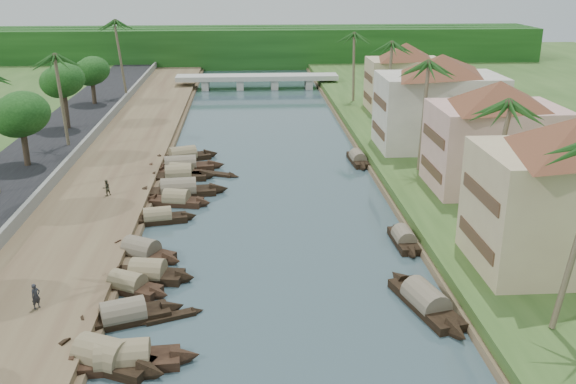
{
  "coord_description": "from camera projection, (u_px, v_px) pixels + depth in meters",
  "views": [
    {
      "loc": [
        -1.98,
        -39.95,
        20.2
      ],
      "look_at": [
        1.41,
        11.6,
        2.0
      ],
      "focal_mm": 40.0,
      "sensor_mm": 36.0,
      "label": 1
    }
  ],
  "objects": [
    {
      "name": "road",
      "position": [
        13.0,
        182.0,
        61.51
      ],
      "size": [
        8.0,
        180.0,
        1.4
      ],
      "primitive_type": "cube",
      "color": "black",
      "rests_on": "ground"
    },
    {
      "name": "sampan_9",
      "position": [
        179.0,
        190.0,
        59.94
      ],
      "size": [
        9.73,
        2.81,
        2.39
      ],
      "rotation": [
        0.0,
        0.0,
        0.1
      ],
      "color": "black",
      "rests_on": "ground"
    },
    {
      "name": "building_mid",
      "position": [
        495.0,
        135.0,
        56.81
      ],
      "size": [
        14.11,
        14.11,
        9.7
      ],
      "color": "#DFA89D",
      "rests_on": "right_bank"
    },
    {
      "name": "sampan_1",
      "position": [
        103.0,
        358.0,
        34.31
      ],
      "size": [
        7.94,
        5.01,
        2.34
      ],
      "rotation": [
        0.0,
        0.0,
        -0.44
      ],
      "color": "black",
      "rests_on": "ground"
    },
    {
      "name": "building_near",
      "position": [
        572.0,
        192.0,
        41.61
      ],
      "size": [
        14.85,
        14.85,
        10.2
      ],
      "color": "#CCB889",
      "rests_on": "right_bank"
    },
    {
      "name": "sampan_2",
      "position": [
        123.0,
        360.0,
        34.16
      ],
      "size": [
        8.45,
        2.28,
        2.2
      ],
      "rotation": [
        0.0,
        0.0,
        0.07
      ],
      "color": "black",
      "rests_on": "ground"
    },
    {
      "name": "palm_7",
      "position": [
        355.0,
        35.0,
        92.92
      ],
      "size": [
        3.2,
        3.2,
        11.36
      ],
      "color": "#71644B",
      "rests_on": "ground"
    },
    {
      "name": "sampan_15",
      "position": [
        404.0,
        239.0,
        49.27
      ],
      "size": [
        1.64,
        6.47,
        1.79
      ],
      "rotation": [
        0.0,
        0.0,
        1.61
      ],
      "color": "black",
      "rests_on": "ground"
    },
    {
      "name": "right_bank",
      "position": [
        457.0,
        174.0,
        64.24
      ],
      "size": [
        16.0,
        180.0,
        1.2
      ],
      "primitive_type": "cube",
      "color": "#2E4D1E",
      "rests_on": "ground"
    },
    {
      "name": "person_near",
      "position": [
        36.0,
        296.0,
        38.29
      ],
      "size": [
        0.66,
        0.69,
        1.59
      ],
      "primitive_type": "imported",
      "rotation": [
        0.0,
        0.0,
        0.88
      ],
      "color": "#23242A",
      "rests_on": "left_bank"
    },
    {
      "name": "sampan_4",
      "position": [
        128.0,
        285.0,
        42.12
      ],
      "size": [
        6.4,
        4.23,
        1.89
      ],
      "rotation": [
        0.0,
        0.0,
        -0.48
      ],
      "color": "black",
      "rests_on": "ground"
    },
    {
      "name": "left_bank",
      "position": [
        103.0,
        183.0,
        62.14
      ],
      "size": [
        10.0,
        180.0,
        0.8
      ],
      "primitive_type": "cube",
      "color": "brown",
      "rests_on": "ground"
    },
    {
      "name": "ground",
      "position": [
        279.0,
        275.0,
        44.44
      ],
      "size": [
        220.0,
        220.0,
        0.0
      ],
      "primitive_type": "plane",
      "color": "#374D53",
      "rests_on": "ground"
    },
    {
      "name": "tree_6",
      "position": [
        482.0,
        104.0,
        70.61
      ],
      "size": [
        4.27,
        4.27,
        6.54
      ],
      "color": "#453727",
      "rests_on": "ground"
    },
    {
      "name": "tree_4",
      "position": [
        63.0,
        81.0,
        77.12
      ],
      "size": [
        4.71,
        4.71,
        7.8
      ],
      "color": "#453727",
      "rests_on": "ground"
    },
    {
      "name": "palm_8",
      "position": [
        119.0,
        23.0,
        94.8
      ],
      "size": [
        3.2,
        3.2,
        12.73
      ],
      "color": "#71644B",
      "rests_on": "ground"
    },
    {
      "name": "sampan_7",
      "position": [
        158.0,
        218.0,
        53.41
      ],
      "size": [
        6.85,
        2.59,
        1.84
      ],
      "rotation": [
        0.0,
        0.0,
        0.19
      ],
      "color": "black",
      "rests_on": "ground"
    },
    {
      "name": "sampan_13",
      "position": [
        183.0,
        157.0,
        70.65
      ],
      "size": [
        8.42,
        4.48,
        2.27
      ],
      "rotation": [
        0.0,
        0.0,
        0.35
      ],
      "color": "black",
      "rests_on": "ground"
    },
    {
      "name": "retaining_wall",
      "position": [
        58.0,
        174.0,
        61.56
      ],
      "size": [
        0.4,
        180.0,
        1.1
      ],
      "primitive_type": "cube",
      "color": "gray",
      "rests_on": "left_bank"
    },
    {
      "name": "building_far",
      "position": [
        439.0,
        101.0,
        69.84
      ],
      "size": [
        15.59,
        15.59,
        10.2
      ],
      "color": "silver",
      "rests_on": "right_bank"
    },
    {
      "name": "sampan_10",
      "position": [
        181.0,
        172.0,
        65.31
      ],
      "size": [
        6.94,
        2.96,
        1.92
      ],
      "rotation": [
        0.0,
        0.0,
        -0.23
      ],
      "color": "black",
      "rests_on": "ground"
    },
    {
      "name": "palm_3",
      "position": [
        391.0,
        45.0,
        79.14
      ],
      "size": [
        3.2,
        3.2,
        11.65
      ],
      "color": "#71644B",
      "rests_on": "ground"
    },
    {
      "name": "palm_1",
      "position": [
        499.0,
        106.0,
        45.72
      ],
      "size": [
        3.2,
        3.2,
        11.36
      ],
      "color": "#71644B",
      "rests_on": "ground"
    },
    {
      "name": "treeline",
      "position": [
        254.0,
        47.0,
        137.22
      ],
      "size": [
        120.0,
        14.0,
        8.0
      ],
      "color": "#12380F",
      "rests_on": "ground"
    },
    {
      "name": "sampan_16",
      "position": [
        358.0,
        159.0,
        69.81
      ],
      "size": [
        1.74,
        7.28,
        1.82
      ],
      "rotation": [
        0.0,
        0.0,
        1.62
      ],
      "color": "black",
      "rests_on": "ground"
    },
    {
      "name": "canoe_1",
      "position": [
        171.0,
        317.0,
        38.9
      ],
      "size": [
        4.19,
        2.17,
        0.68
      ],
      "rotation": [
        0.0,
        0.0,
        0.37
      ],
      "color": "black",
      "rests_on": "ground"
    },
    {
      "name": "canoe_2",
      "position": [
        212.0,
        174.0,
        65.84
      ],
      "size": [
        5.99,
        3.34,
        0.9
      ],
      "rotation": [
        0.0,
        0.0,
        -0.42
      ],
      "color": "black",
      "rests_on": "ground"
    },
    {
      "name": "sampan_14",
      "position": [
        426.0,
        302.0,
        40.03
      ],
      "size": [
        4.0,
        9.34,
        2.23
      ],
      "rotation": [
        0.0,
        0.0,
        1.83
      ],
      "color": "black",
      "rests_on": "ground"
    },
    {
      "name": "sampan_5",
      "position": [
        148.0,
        274.0,
        43.66
      ],
      "size": [
        6.89,
        2.83,
        2.16
      ],
      "rotation": [
        0.0,
        0.0,
        -0.18
      ],
      "color": "black",
      "rests_on": "ground"
    },
    {
      "name": "sampan_11",
      "position": [
        179.0,
        176.0,
        64.18
      ],
      "size": [
        7.77,
        2.29,
        2.2
      ],
      "rotation": [
        0.0,
        0.0,
        0.08
      ],
      "color": "black",
      "rests_on": "ground"
    },
    {
      "name": "sampan_6",
      "position": [
        141.0,
        252.0,
        47.06
      ],
      "size": [
        6.98,
        4.95,
        2.14
      ],
      "rotation": [
        0.0,
        0.0,
        -0.52
      ],
      "color": "black",
      "rests_on": "ground"
    },
    {
      "name": "palm_2",
      "position": [
        426.0,
        66.0,
        60.21
      ],
      "size": [
        3.2,
        3.2,
        12.01
      ],
      "color": "#71644B",
      "rests_on": "ground"
    },
    {
      "name": "sampan_3",
      "position": [
        123.0,
        316.0,
        38.43
      ],
      "size": [
        7.72,
        3.99,
        2.08
      ],
      "rotation": [
        0.0,
        0.0,
        0.34
      ],
      "color": "black",
      "rests_on": "ground"
    },
    {
      "name": "person_far",
      "position": [
        106.0,
        188.0,
        57.28
      ],
      "size": [
        0.89,
        0.88,
        1.45
      ],
      "primitive_type": "imported",
      "rotation": [
        0.0,
        0.0,
        3.87
      ],
      "color": "#3A3928",
      "rests_on": "left_bank"
    },
    {
      "name": "tree_5",
      "position": [
        92.0,
        72.0,
        91.65
      ],
      "size": [
        4.62,
        4.62,
        6.58
      ],
      "color": "#453727",
      "rests_on": "ground"
    },
    {
      "name": "tree_3",
      "position": [
        21.0,
        115.0,
        62.57
      ],
      "size": [
        5.12,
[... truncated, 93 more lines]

